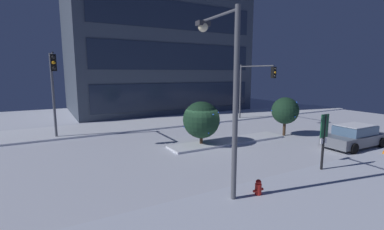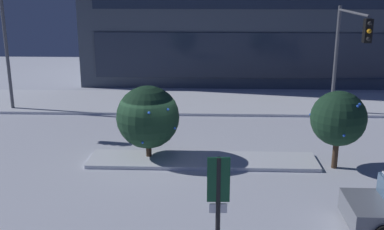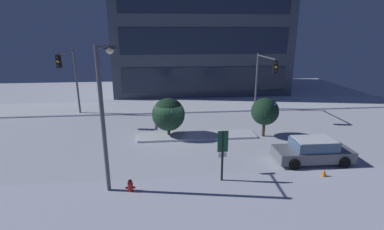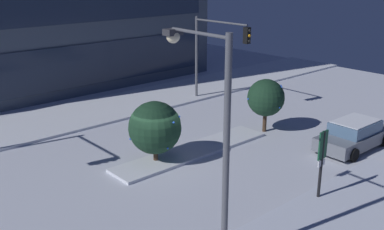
% 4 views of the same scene
% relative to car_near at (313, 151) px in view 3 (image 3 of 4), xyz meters
% --- Properties ---
extents(ground, '(52.00, 52.00, 0.00)m').
position_rel_car_near_xyz_m(ground, '(-8.65, 5.07, -0.71)').
color(ground, silver).
extents(curb_strip_near, '(52.00, 5.20, 0.14)m').
position_rel_car_near_xyz_m(curb_strip_near, '(-8.65, -4.00, -0.64)').
color(curb_strip_near, silver).
rests_on(curb_strip_near, ground).
extents(curb_strip_far, '(52.00, 5.20, 0.14)m').
position_rel_car_near_xyz_m(curb_strip_far, '(-8.65, 14.15, -0.64)').
color(curb_strip_far, silver).
rests_on(curb_strip_far, ground).
extents(median_strip, '(9.00, 1.80, 0.14)m').
position_rel_car_near_xyz_m(median_strip, '(-6.54, 5.04, -0.64)').
color(median_strip, silver).
rests_on(median_strip, ground).
extents(car_near, '(4.76, 2.14, 1.49)m').
position_rel_car_near_xyz_m(car_near, '(0.00, 0.00, 0.00)').
color(car_near, slate).
rests_on(car_near, ground).
extents(traffic_light_corner_far_right, '(0.32, 4.94, 5.71)m').
position_rel_car_near_xyz_m(traffic_light_corner_far_right, '(0.32, 10.33, 3.32)').
color(traffic_light_corner_far_right, '#565960').
rests_on(traffic_light_corner_far_right, ground).
extents(traffic_light_corner_far_left, '(0.32, 4.38, 6.29)m').
position_rel_car_near_xyz_m(traffic_light_corner_far_left, '(-17.20, 10.66, 3.67)').
color(traffic_light_corner_far_left, '#565960').
rests_on(traffic_light_corner_far_left, ground).
extents(street_lamp_arched, '(0.56, 2.83, 7.23)m').
position_rel_car_near_xyz_m(street_lamp_arched, '(-11.82, -1.57, 4.03)').
color(street_lamp_arched, '#565960').
rests_on(street_lamp_arched, ground).
extents(fire_hydrant, '(0.48, 0.26, 0.76)m').
position_rel_car_near_xyz_m(fire_hydrant, '(-10.79, -2.55, -0.35)').
color(fire_hydrant, red).
rests_on(fire_hydrant, ground).
extents(parking_info_sign, '(0.55, 0.12, 2.92)m').
position_rel_car_near_xyz_m(parking_info_sign, '(-6.06, -1.94, 1.15)').
color(parking_info_sign, black).
rests_on(parking_info_sign, ground).
extents(decorated_tree_median, '(2.49, 2.49, 3.01)m').
position_rel_car_near_xyz_m(decorated_tree_median, '(-8.71, 5.27, 1.05)').
color(decorated_tree_median, '#473323').
rests_on(decorated_tree_median, ground).
extents(decorated_tree_left_of_median, '(2.08, 2.08, 3.02)m').
position_rel_car_near_xyz_m(decorated_tree_left_of_median, '(-1.47, 4.65, 1.26)').
color(decorated_tree_left_of_median, '#473323').
rests_on(decorated_tree_left_of_median, ground).
extents(construction_cone, '(0.36, 0.36, 0.55)m').
position_rel_car_near_xyz_m(construction_cone, '(-0.40, -2.07, -0.44)').
color(construction_cone, orange).
rests_on(construction_cone, ground).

